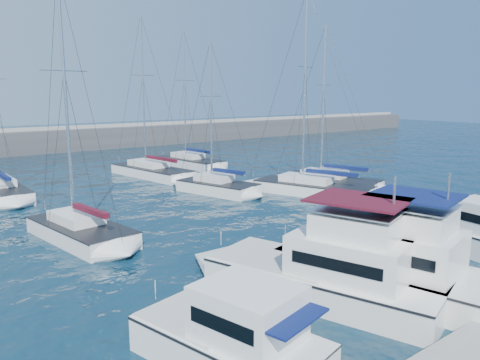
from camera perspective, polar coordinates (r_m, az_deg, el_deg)
ground at (r=26.10m, az=9.34°, el=-7.97°), size 220.00×220.00×0.00m
breakwater at (r=71.53m, az=-22.62°, el=4.07°), size 160.00×6.00×4.45m
motor_yacht_port_outer at (r=14.86m, az=-0.64°, el=-18.91°), size 4.15×6.58×3.20m
motor_yacht_port_inner at (r=19.58m, az=11.30°, el=-10.94°), size 6.47×10.20×4.69m
motor_yacht_stbd_inner at (r=20.88m, az=17.75°, el=-9.86°), size 5.68×9.44×4.69m
motor_yacht_stbd_outer at (r=27.49m, az=26.93°, el=-5.99°), size 3.44×7.04×3.20m
sailboat_mid_b at (r=28.15m, az=-18.86°, el=-5.89°), size 4.16×8.03×15.09m
sailboat_mid_c at (r=38.88m, az=-2.73°, el=-0.85°), size 4.73×7.38×12.63m
sailboat_mid_d at (r=38.77m, az=8.82°, el=-0.98°), size 6.17×10.15×16.45m
sailboat_mid_e at (r=41.64m, az=10.84°, el=-0.26°), size 5.51×9.16×14.18m
sailboat_back_a at (r=41.77m, az=-27.15°, el=-1.22°), size 3.17×8.58×14.89m
sailboat_back_b at (r=47.24m, az=-10.71°, el=1.04°), size 4.70×10.29×15.86m
sailboat_back_c at (r=52.79m, az=-6.04°, el=2.18°), size 4.22×9.11×15.28m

